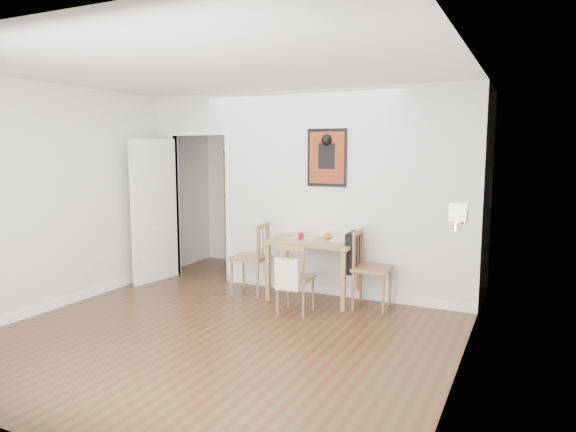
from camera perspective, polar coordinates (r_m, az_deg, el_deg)
The scene contains 15 objects.
ground at distance 5.73m, azimuth -4.64°, elevation -11.50°, with size 5.20×5.20×0.00m, color #4D3419.
room_shell at distance 6.59m, azimuth 1.91°, elevation 2.58°, with size 5.20×5.20×5.20m.
dining_table at distance 6.34m, azimuth 2.92°, elevation -3.46°, with size 1.10×0.70×0.75m.
chair_left at distance 6.64m, azimuth -4.22°, elevation -4.69°, with size 0.51×0.51×0.93m.
chair_right at distance 6.11m, azimuth 9.15°, elevation -5.70°, with size 0.54×0.48×0.92m.
chair_front at distance 5.84m, azimuth 0.80°, elevation -6.92°, with size 0.42×0.47×0.80m.
bookshelf at distance 8.21m, azimuth -4.21°, elevation 0.86°, with size 0.78×0.31×1.86m.
fireplace at distance 5.10m, azimuth 18.40°, elevation -7.00°, with size 0.45×1.25×1.16m.
red_glass at distance 6.32m, azimuth 1.43°, elevation -2.25°, with size 0.07×0.07×0.09m, color maroon.
orange_fruit at distance 6.38m, azimuth 4.45°, elevation -2.18°, with size 0.09×0.09×0.09m, color orange.
placemat at distance 6.44m, azimuth 1.72°, elevation -2.45°, with size 0.37×0.28×0.00m, color beige.
notebook at distance 6.29m, azimuth 6.31°, elevation -2.67°, with size 0.31×0.23×0.02m, color silver.
mantel_lamp at distance 4.62m, azimuth 18.32°, elevation 0.22°, with size 0.15×0.15×0.23m.
ceramic_jar_a at distance 5.07m, azimuth 18.43°, elevation -0.18°, with size 0.09×0.09×0.11m, color black.
ceramic_jar_b at distance 5.24m, azimuth 18.90°, elevation -0.02°, with size 0.08×0.08×0.10m, color black.
Camera 1 is at (2.76, -4.66, 1.85)m, focal length 32.00 mm.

